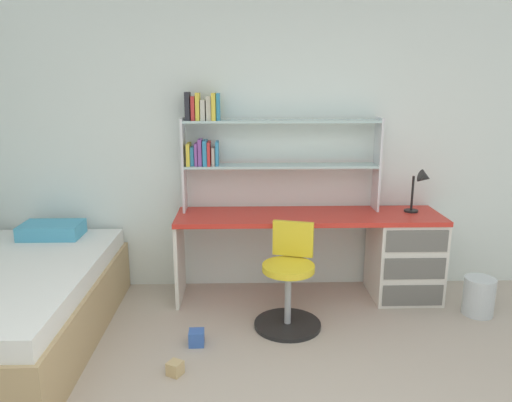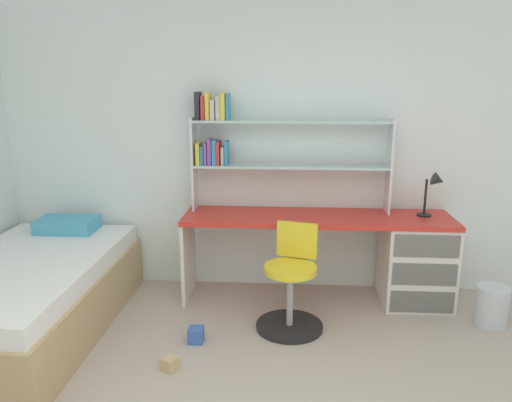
{
  "view_description": "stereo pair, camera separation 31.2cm",
  "coord_description": "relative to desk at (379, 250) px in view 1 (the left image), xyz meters",
  "views": [
    {
      "loc": [
        -0.27,
        -1.58,
        1.86
      ],
      "look_at": [
        -0.18,
        1.74,
        1.05
      ],
      "focal_mm": 34.25,
      "sensor_mm": 36.0,
      "label": 1
    },
    {
      "loc": [
        0.05,
        -1.57,
        1.86
      ],
      "look_at": [
        -0.18,
        1.74,
        1.05
      ],
      "focal_mm": 34.25,
      "sensor_mm": 36.0,
      "label": 2
    }
  ],
  "objects": [
    {
      "name": "desk_lamp",
      "position": [
        0.34,
        0.03,
        0.58
      ],
      "size": [
        0.2,
        0.17,
        0.38
      ],
      "color": "black",
      "rests_on": "desk"
    },
    {
      "name": "swivel_chair",
      "position": [
        -0.84,
        -0.52,
        -0.11
      ],
      "size": [
        0.52,
        0.52,
        0.8
      ],
      "color": "black",
      "rests_on": "ground_plane"
    },
    {
      "name": "room_shell",
      "position": [
        -2.23,
        -1.1,
        0.88
      ],
      "size": [
        6.02,
        6.47,
        2.62
      ],
      "color": "silver",
      "rests_on": "ground_plane"
    },
    {
      "name": "desk",
      "position": [
        0.0,
        0.0,
        0.0
      ],
      "size": [
        2.27,
        0.56,
        0.76
      ],
      "color": "red",
      "rests_on": "ground_plane"
    },
    {
      "name": "bed_platform",
      "position": [
        -2.83,
        -0.72,
        -0.14
      ],
      "size": [
        1.16,
        2.03,
        0.68
      ],
      "color": "tan",
      "rests_on": "ground_plane"
    },
    {
      "name": "toy_block_blue_0",
      "position": [
        -1.53,
        -0.8,
        -0.37
      ],
      "size": [
        0.11,
        0.11,
        0.11
      ],
      "primitive_type": "cube",
      "rotation": [
        0.0,
        0.0,
        1.6
      ],
      "color": "#3860B7",
      "rests_on": "ground_plane"
    },
    {
      "name": "bookshelf_hutch",
      "position": [
        -1.12,
        0.16,
        0.93
      ],
      "size": [
        1.7,
        0.22,
        1.02
      ],
      "color": "silver",
      "rests_on": "desk"
    },
    {
      "name": "waste_bin",
      "position": [
        0.74,
        -0.38,
        -0.27
      ],
      "size": [
        0.25,
        0.25,
        0.31
      ],
      "primitive_type": "cylinder",
      "color": "silver",
      "rests_on": "ground_plane"
    },
    {
      "name": "toy_block_natural_1",
      "position": [
        -1.63,
        -1.17,
        -0.38
      ],
      "size": [
        0.12,
        0.12,
        0.09
      ],
      "primitive_type": "cube",
      "rotation": [
        0.0,
        0.0,
        2.62
      ],
      "color": "tan",
      "rests_on": "ground_plane"
    }
  ]
}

